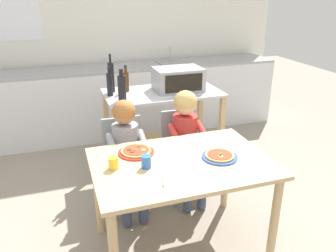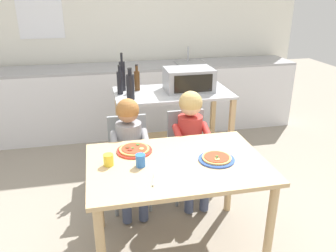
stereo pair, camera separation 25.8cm
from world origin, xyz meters
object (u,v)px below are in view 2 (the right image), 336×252
bottle_squat_spirits (137,80)px  drinking_cup_blue (141,160)px  pizza_plate_blue_rimmed (217,159)px  drinking_cup_yellow (109,160)px  serving_spoon (154,180)px  bottle_slim_sauce (130,86)px  kitchen_island_cart (173,118)px  dining_table (177,175)px  toaster_oven (189,80)px  child_in_red_shirt (192,133)px  dining_chair_left (129,155)px  bottle_tall_green_wine (122,75)px  child_in_grey_shirt (130,143)px  dining_chair_right (188,148)px  pizza_plate_red_rimmed (134,150)px  bottle_dark_olive_oil (120,82)px

bottle_squat_spirits → drinking_cup_blue: 1.39m
bottle_squat_spirits → pizza_plate_blue_rimmed: size_ratio=1.05×
drinking_cup_yellow → serving_spoon: 0.38m
bottle_squat_spirits → pizza_plate_blue_rimmed: (0.37, -1.39, -0.24)m
bottle_slim_sauce → drinking_cup_blue: 1.09m
kitchen_island_cart → dining_table: bearing=-101.5°
toaster_oven → child_in_red_shirt: 0.73m
kitchen_island_cart → child_in_red_shirt: child_in_red_shirt is taller
bottle_squat_spirits → drinking_cup_blue: bottle_squat_spirits is taller
kitchen_island_cart → dining_table: size_ratio=0.95×
dining_chair_left → drinking_cup_yellow: bearing=-107.2°
bottle_tall_green_wine → dining_chair_left: (-0.03, -0.69, -0.56)m
pizza_plate_blue_rimmed → drinking_cup_blue: (-0.53, 0.03, 0.03)m
serving_spoon → bottle_slim_sauce: bearing=89.9°
child_in_red_shirt → drinking_cup_blue: bearing=-131.5°
toaster_oven → drinking_cup_blue: size_ratio=5.56×
toaster_oven → drinking_cup_blue: 1.43m
bottle_tall_green_wine → pizza_plate_blue_rimmed: size_ratio=1.51×
toaster_oven → dining_chair_left: toaster_oven is taller
child_in_grey_shirt → serving_spoon: 0.78m
dining_chair_left → serving_spoon: bearing=-85.5°
bottle_tall_green_wine → pizza_plate_blue_rimmed: 1.53m
dining_table → child_in_grey_shirt: child_in_grey_shirt is taller
child_in_grey_shirt → kitchen_island_cart: bearing=51.8°
dining_chair_left → drinking_cup_blue: bearing=-88.8°
toaster_oven → child_in_red_shirt: size_ratio=0.47×
dining_chair_right → kitchen_island_cart: bearing=93.0°
dining_chair_right → pizza_plate_red_rimmed: dining_chair_right is taller
dining_chair_right → bottle_dark_olive_oil: bearing=135.6°
dining_table → bottle_slim_sauce: bearing=100.5°
bottle_dark_olive_oil → dining_chair_left: bottle_dark_olive_oil is taller
bottle_dark_olive_oil → drinking_cup_yellow: bearing=-98.9°
child_in_red_shirt → pizza_plate_blue_rimmed: child_in_red_shirt is taller
bottle_tall_green_wine → bottle_squat_spirits: bearing=-9.6°
serving_spoon → drinking_cup_yellow: bearing=135.6°
bottle_tall_green_wine → pizza_plate_red_rimmed: (-0.03, -1.16, -0.28)m
child_in_grey_shirt → pizza_plate_red_rimmed: bearing=-90.0°
kitchen_island_cart → drinking_cup_yellow: bearing=-121.4°
bottle_squat_spirits → pizza_plate_red_rimmed: (-0.17, -1.13, -0.24)m
bottle_squat_spirits → pizza_plate_red_rimmed: bottle_squat_spirits is taller
pizza_plate_red_rimmed → bottle_slim_sauce: bearing=85.0°
kitchen_island_cart → child_in_grey_shirt: 0.84m
dining_chair_right → drinking_cup_blue: size_ratio=9.31×
bottle_dark_olive_oil → child_in_red_shirt: 0.92m
bottle_slim_sauce → pizza_plate_red_rimmed: 0.88m
pizza_plate_red_rimmed → serving_spoon: bearing=-80.7°
child_in_red_shirt → serving_spoon: 0.94m
bottle_dark_olive_oil → dining_chair_right: (0.56, -0.55, -0.52)m
bottle_dark_olive_oil → drinking_cup_blue: size_ratio=3.35×
child_in_grey_shirt → serving_spoon: child_in_grey_shirt is taller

